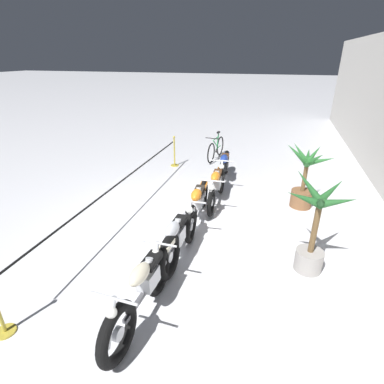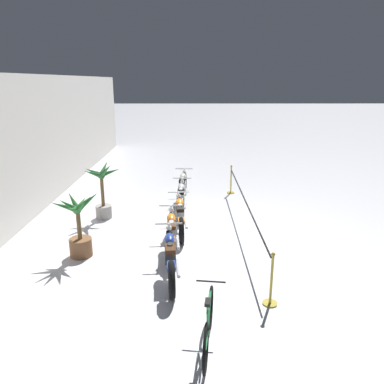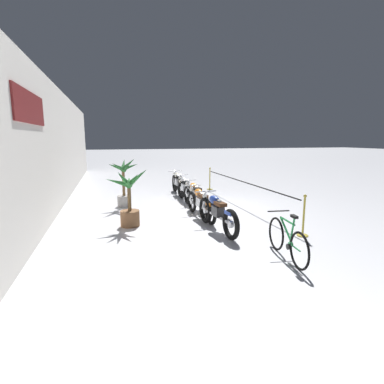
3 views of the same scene
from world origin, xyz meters
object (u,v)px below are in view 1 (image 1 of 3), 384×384
motorcycle_orange_1 (216,185)px  motorcycle_silver_3 (176,240)px  motorcycle_cream_4 (147,285)px  stanchion_far_left (146,169)px  potted_palm_right_of_row (314,231)px  motorcycle_orange_2 (197,204)px  motorcycle_blue_0 (224,167)px  potted_palm_left_of_row (304,179)px  bicycle (216,149)px

motorcycle_orange_1 → motorcycle_silver_3: bearing=-3.6°
motorcycle_cream_4 → stanchion_far_left: bearing=-155.9°
motorcycle_silver_3 → potted_palm_right_of_row: (-0.45, 2.33, 0.33)m
motorcycle_silver_3 → potted_palm_right_of_row: size_ratio=1.32×
motorcycle_orange_1 → stanchion_far_left: 1.96m
motorcycle_orange_2 → potted_palm_right_of_row: 2.58m
stanchion_far_left → motorcycle_cream_4: bearing=24.1°
motorcycle_blue_0 → motorcycle_silver_3: size_ratio=0.96×
motorcycle_orange_1 → motorcycle_blue_0: bearing=-178.4°
motorcycle_blue_0 → stanchion_far_left: size_ratio=0.32×
motorcycle_cream_4 → motorcycle_silver_3: bearing=179.1°
motorcycle_blue_0 → motorcycle_orange_2: 2.53m
motorcycle_silver_3 → motorcycle_orange_1: bearing=176.4°
potted_palm_left_of_row → motorcycle_orange_2: bearing=-56.8°
potted_palm_right_of_row → motorcycle_blue_0: bearing=-148.4°
motorcycle_orange_1 → potted_palm_right_of_row: potted_palm_right_of_row is taller
motorcycle_orange_2 → motorcycle_cream_4: motorcycle_cream_4 is taller
motorcycle_orange_1 → motorcycle_orange_2: size_ratio=0.99×
motorcycle_blue_0 → stanchion_far_left: bearing=-55.1°
bicycle → potted_palm_right_of_row: (5.74, 2.90, 0.42)m
motorcycle_cream_4 → potted_palm_left_of_row: size_ratio=1.49×
motorcycle_orange_2 → motorcycle_silver_3: size_ratio=0.97×
motorcycle_silver_3 → motorcycle_cream_4: bearing=-0.9°
potted_palm_left_of_row → stanchion_far_left: bearing=-85.5°
motorcycle_orange_1 → motorcycle_cream_4: size_ratio=0.94×
motorcycle_orange_1 → motorcycle_cream_4: motorcycle_cream_4 is taller
motorcycle_cream_4 → bicycle: size_ratio=1.41×
motorcycle_orange_2 → stanchion_far_left: (-1.19, -1.78, 0.24)m
bicycle → potted_palm_left_of_row: 4.30m
stanchion_far_left → potted_palm_left_of_row: bearing=94.5°
potted_palm_right_of_row → potted_palm_left_of_row: bearing=-179.5°
motorcycle_blue_0 → potted_palm_right_of_row: bearing=31.6°
bicycle → stanchion_far_left: stanchion_far_left is taller
motorcycle_cream_4 → bicycle: motorcycle_cream_4 is taller
potted_palm_right_of_row → stanchion_far_left: potted_palm_right_of_row is taller
motorcycle_blue_0 → motorcycle_orange_1: (1.34, 0.04, -0.01)m
motorcycle_orange_1 → potted_palm_left_of_row: potted_palm_left_of_row is taller
motorcycle_cream_4 → stanchion_far_left: stanchion_far_left is taller
motorcycle_orange_1 → potted_palm_left_of_row: size_ratio=1.39×
motorcycle_silver_3 → potted_palm_left_of_row: bearing=142.6°
bicycle → motorcycle_silver_3: bearing=5.3°
motorcycle_orange_2 → stanchion_far_left: size_ratio=0.32×
stanchion_far_left → motorcycle_orange_2: bearing=56.1°
motorcycle_orange_1 → bicycle: (-3.49, -0.74, -0.07)m
motorcycle_silver_3 → stanchion_far_left: 3.24m
motorcycle_orange_2 → motorcycle_silver_3: 1.50m
bicycle → stanchion_far_left: bearing=-19.1°
potted_palm_right_of_row → motorcycle_orange_2: bearing=-114.3°
potted_palm_right_of_row → bicycle: bearing=-153.2°
motorcycle_silver_3 → stanchion_far_left: size_ratio=0.33×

